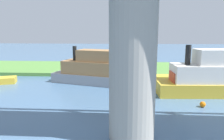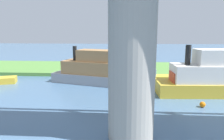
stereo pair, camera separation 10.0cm
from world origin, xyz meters
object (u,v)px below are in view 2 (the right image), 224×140
Objects in this scene: bridge_pylon at (132,58)px; person_on_bank at (87,66)px; motorboat_white at (210,76)px; skiff_small at (90,70)px; riverboat_paddlewheel at (152,77)px; mooring_post at (152,70)px; marker_buoy at (203,104)px.

person_on_bank is at bearing -72.06° from bridge_pylon.
skiff_small is (13.14, -4.01, -0.19)m from motorboat_white.
riverboat_paddlewheel is at bearing -169.88° from skiff_small.
riverboat_paddlewheel is at bearing 154.69° from person_on_bank.
motorboat_white reaches higher than riverboat_paddlewheel.
person_on_bank is 1.57× the size of mooring_post.
marker_buoy is (-11.16, 7.98, -1.46)m from skiff_small.
bridge_pylon is at bearing 109.67° from skiff_small.
bridge_pylon is 18.99m from mooring_post.
person_on_bank is 0.15× the size of skiff_small.
motorboat_white is 4.73m from marker_buoy.
marker_buoy is at bearing 144.44° from skiff_small.
motorboat_white is at bearing 163.03° from skiff_small.
motorboat_white is at bearing 118.68° from mooring_post.
motorboat_white is (-14.59, 9.88, 0.70)m from person_on_bank.
person_on_bank is at bearing -47.69° from marker_buoy.
skiff_small is at bearing 103.85° from person_on_bank.
riverboat_paddlewheel is 8.17m from skiff_small.
marker_buoy is (-3.20, 9.40, -0.34)m from riverboat_paddlewheel.
mooring_post is (-9.82, 1.17, -0.26)m from person_on_bank.
skiff_small is at bearing 29.32° from mooring_post.
riverboat_paddlewheel is (-3.13, -14.94, -4.37)m from bridge_pylon.
bridge_pylon is 20.72m from person_on_bank.
mooring_post is (-3.54, -18.22, -4.02)m from bridge_pylon.
riverboat_paddlewheel is at bearing -101.84° from bridge_pylon.
riverboat_paddlewheel is 9.93m from marker_buoy.
bridge_pylon is at bearing 48.86° from motorboat_white.
mooring_post is 0.09× the size of skiff_small.
riverboat_paddlewheel is (-9.41, 4.45, -0.61)m from person_on_bank.
skiff_small reaches higher than marker_buoy.
skiff_small reaches higher than riverboat_paddlewheel.
skiff_small is (-1.45, 5.87, 0.51)m from person_on_bank.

